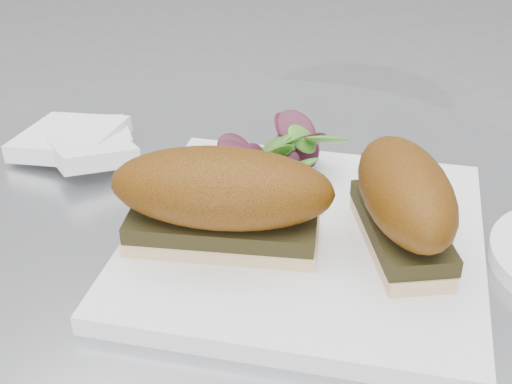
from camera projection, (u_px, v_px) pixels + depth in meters
plate at (306, 239)px, 0.59m from camera, size 0.32×0.32×0.02m
sandwich_left at (222, 198)px, 0.55m from camera, size 0.19×0.12×0.08m
sandwich_right at (404, 201)px, 0.54m from camera, size 0.13×0.16×0.08m
salad at (278, 149)px, 0.65m from camera, size 0.10×0.10×0.05m
napkin at (82, 151)px, 0.72m from camera, size 0.15×0.15×0.02m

